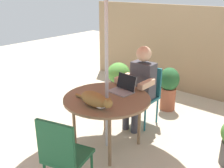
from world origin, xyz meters
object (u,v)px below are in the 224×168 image
(person_seated, at_px, (140,83))
(cat, at_px, (96,100))
(chair_occupied, at_px, (146,91))
(potted_plant_near_fence, at_px, (119,78))
(potted_plant_corner, at_px, (169,86))
(laptop, at_px, (124,87))
(chair_empty, at_px, (63,152))
(patio_table, at_px, (107,101))

(person_seated, bearing_deg, cat, -85.84)
(chair_occupied, bearing_deg, person_seated, -90.00)
(potted_plant_near_fence, distance_m, potted_plant_corner, 0.94)
(laptop, relative_size, cat, 0.49)
(chair_empty, relative_size, potted_plant_near_fence, 1.24)
(potted_plant_corner, bearing_deg, person_seated, -94.72)
(patio_table, relative_size, person_seated, 0.90)
(potted_plant_near_fence, bearing_deg, potted_plant_corner, 13.08)
(chair_empty, distance_m, laptop, 1.29)
(laptop, distance_m, potted_plant_near_fence, 1.38)
(chair_empty, distance_m, potted_plant_corner, 2.47)
(chair_occupied, relative_size, chair_empty, 1.00)
(patio_table, relative_size, potted_plant_near_fence, 1.53)
(chair_occupied, relative_size, potted_plant_near_fence, 1.24)
(person_seated, distance_m, potted_plant_near_fence, 1.06)
(chair_occupied, distance_m, potted_plant_near_fence, 0.95)
(chair_empty, relative_size, laptop, 2.74)
(patio_table, height_order, laptop, laptop)
(laptop, bearing_deg, patio_table, -96.40)
(potted_plant_corner, bearing_deg, laptop, -91.43)
(patio_table, height_order, chair_occupied, chair_occupied)
(chair_occupied, bearing_deg, patio_table, -90.00)
(person_seated, xyz_separation_m, potted_plant_near_fence, (-0.85, 0.56, -0.27))
(chair_occupied, relative_size, cat, 1.35)
(patio_table, relative_size, chair_empty, 1.24)
(potted_plant_corner, bearing_deg, patio_table, -92.42)
(potted_plant_corner, bearing_deg, potted_plant_near_fence, -166.92)
(patio_table, height_order, chair_empty, chair_empty)
(chair_empty, xyz_separation_m, person_seated, (-0.26, 1.69, 0.17))
(patio_table, distance_m, chair_occupied, 0.91)
(laptop, bearing_deg, chair_empty, -79.69)
(chair_occupied, relative_size, potted_plant_corner, 1.17)
(chair_occupied, height_order, cat, chair_occupied)
(patio_table, xyz_separation_m, person_seated, (0.00, 0.74, 0.03))
(person_seated, relative_size, laptop, 3.80)
(cat, distance_m, potted_plant_near_fence, 1.87)
(chair_occupied, height_order, potted_plant_corner, chair_occupied)
(chair_occupied, distance_m, person_seated, 0.23)
(person_seated, xyz_separation_m, cat, (0.07, -1.02, 0.10))
(chair_empty, bearing_deg, cat, 105.64)
(cat, height_order, potted_plant_near_fence, cat)
(laptop, bearing_deg, chair_occupied, 93.22)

